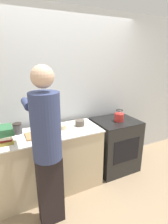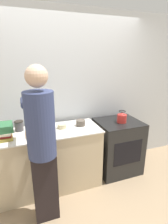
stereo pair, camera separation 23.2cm
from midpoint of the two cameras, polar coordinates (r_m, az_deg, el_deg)
ground_plane at (r=2.83m, az=1.53°, el=-24.58°), size 12.00×12.00×0.00m
wall_back at (r=2.81m, az=-3.47°, el=5.31°), size 8.00×0.05×2.60m
counter at (r=2.68m, az=-8.73°, el=-15.14°), size 1.49×0.60×0.91m
oven at (r=3.10m, az=13.00°, el=-10.80°), size 0.70×0.63×0.89m
person at (r=1.94m, az=-10.30°, el=-9.83°), size 0.35×0.59×1.83m
cutting_board at (r=2.42m, az=-12.58°, el=-6.77°), size 0.29×0.25×0.02m
knife at (r=2.43m, az=-11.89°, el=-6.25°), size 0.19×0.08×0.01m
kettle at (r=2.86m, az=14.54°, el=-1.80°), size 0.15×0.15×0.19m
bowl_prep at (r=2.62m, az=1.44°, el=-3.59°), size 0.14×0.14×0.09m
bowl_mixing at (r=2.54m, az=-4.64°, el=-4.64°), size 0.13×0.13×0.06m
canister_jar at (r=2.55m, az=-18.05°, el=-4.38°), size 0.12×0.12×0.14m
book_stack at (r=2.36m, az=-22.25°, el=-5.87°), size 0.25×0.28×0.20m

